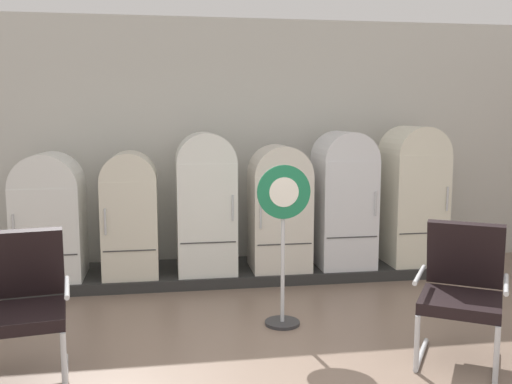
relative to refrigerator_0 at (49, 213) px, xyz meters
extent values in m
cube|color=beige|center=(2.08, 0.74, 0.70)|extent=(11.76, 0.12, 3.07)
cube|color=#47443F|center=(2.08, 0.74, 1.88)|extent=(11.76, 0.07, 0.06)
cube|color=#2A2A2A|center=(2.08, 0.11, -0.78)|extent=(5.57, 0.95, 0.12)
cube|color=white|center=(0.00, 0.00, -0.21)|extent=(0.71, 0.65, 1.02)
cylinder|color=white|center=(0.00, 0.00, 0.31)|extent=(0.71, 0.64, 0.71)
cube|color=#383838|center=(0.00, -0.33, -0.39)|extent=(0.65, 0.01, 0.01)
cylinder|color=silver|center=(-0.29, -0.34, -0.08)|extent=(0.02, 0.02, 0.28)
cube|color=silver|center=(0.86, -0.01, -0.18)|extent=(0.60, 0.63, 1.08)
cylinder|color=silver|center=(0.86, -0.01, 0.36)|extent=(0.60, 0.62, 0.60)
cube|color=#383838|center=(0.86, -0.33, -0.37)|extent=(0.55, 0.01, 0.01)
cylinder|color=silver|center=(0.62, -0.34, -0.05)|extent=(0.02, 0.02, 0.28)
cube|color=white|center=(1.70, 0.01, -0.09)|extent=(0.66, 0.67, 1.26)
cylinder|color=white|center=(1.70, 0.01, 0.54)|extent=(0.66, 0.65, 0.66)
cube|color=#383838|center=(1.70, -0.33, -0.32)|extent=(0.60, 0.01, 0.01)
cylinder|color=silver|center=(1.97, -0.34, 0.06)|extent=(0.02, 0.02, 0.28)
cube|color=silver|center=(2.55, -0.03, -0.17)|extent=(0.67, 0.60, 1.11)
cylinder|color=silver|center=(2.55, -0.03, 0.39)|extent=(0.67, 0.59, 0.67)
cube|color=#383838|center=(2.55, -0.33, -0.36)|extent=(0.61, 0.01, 0.01)
cylinder|color=silver|center=(2.28, -0.34, -0.03)|extent=(0.02, 0.02, 0.28)
cube|color=white|center=(3.33, 0.01, -0.08)|extent=(0.64, 0.68, 1.27)
cylinder|color=white|center=(3.33, 0.01, 0.55)|extent=(0.64, 0.67, 0.64)
cube|color=#383838|center=(3.33, -0.33, -0.31)|extent=(0.59, 0.01, 0.01)
cylinder|color=silver|center=(3.59, -0.34, 0.07)|extent=(0.02, 0.02, 0.28)
cube|color=silver|center=(4.20, 0.02, -0.06)|extent=(0.65, 0.69, 1.32)
cylinder|color=silver|center=(4.20, 0.02, 0.61)|extent=(0.65, 0.68, 0.65)
cube|color=#383838|center=(4.20, -0.33, -0.29)|extent=(0.60, 0.01, 0.01)
cylinder|color=silver|center=(4.46, -0.34, 0.10)|extent=(0.02, 0.02, 0.28)
cylinder|color=silver|center=(0.49, -2.24, -0.82)|extent=(0.14, 0.62, 0.04)
cylinder|color=silver|center=(0.54, -2.53, -0.61)|extent=(0.05, 0.05, 0.42)
cube|color=black|center=(0.23, -2.28, -0.36)|extent=(0.67, 0.65, 0.09)
cube|color=black|center=(0.18, -1.98, -0.05)|extent=(0.61, 0.27, 0.54)
cylinder|color=silver|center=(0.53, -2.23, -0.17)|extent=(0.12, 0.51, 0.04)
cylinder|color=silver|center=(3.23, -2.36, -0.82)|extent=(0.37, 0.54, 0.04)
cylinder|color=silver|center=(3.07, -2.60, -0.61)|extent=(0.06, 0.06, 0.42)
cylinder|color=silver|center=(3.69, -2.65, -0.82)|extent=(0.37, 0.54, 0.04)
cylinder|color=silver|center=(3.53, -2.90, -0.61)|extent=(0.06, 0.06, 0.42)
cube|color=black|center=(3.46, -2.51, -0.36)|extent=(0.80, 0.79, 0.09)
cube|color=black|center=(3.62, -2.25, -0.05)|extent=(0.59, 0.47, 0.54)
cylinder|color=silver|center=(3.20, -2.34, -0.17)|extent=(0.31, 0.45, 0.04)
cylinder|color=silver|center=(3.72, -2.67, -0.17)|extent=(0.31, 0.45, 0.04)
cylinder|color=#2D2D30|center=(2.28, -1.49, -0.82)|extent=(0.32, 0.32, 0.03)
cylinder|color=silver|center=(2.28, -1.49, -0.21)|extent=(0.04, 0.04, 1.20)
cylinder|color=#1B6F46|center=(2.28, -1.52, 0.39)|extent=(0.48, 0.02, 0.48)
cylinder|color=white|center=(2.28, -1.53, 0.39)|extent=(0.26, 0.00, 0.26)
camera|label=1|loc=(1.25, -6.39, 1.07)|focal=40.01mm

